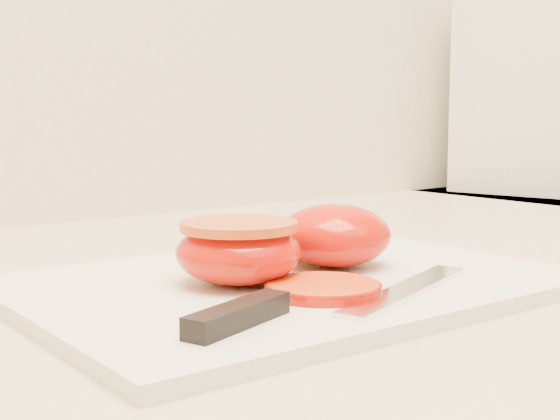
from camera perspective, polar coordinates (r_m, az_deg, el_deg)
cutting_board at (r=0.53m, az=0.67°, el=-5.43°), size 0.37×0.27×0.01m
tomato_half_dome at (r=0.57m, az=3.99°, el=-1.85°), size 0.08×0.08×0.05m
tomato_half_cut at (r=0.51m, az=-3.03°, el=-2.92°), size 0.08×0.08×0.04m
tomato_slice_0 at (r=0.48m, az=3.16°, el=-5.74°), size 0.07×0.07×0.01m
lettuce_leaf_0 at (r=0.61m, az=-1.72°, el=-2.16°), size 0.13×0.11×0.02m
knife at (r=0.44m, az=2.30°, el=-6.88°), size 0.24×0.07×0.01m
appliance at (r=1.26m, az=19.53°, el=8.12°), size 0.25×0.29×0.30m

